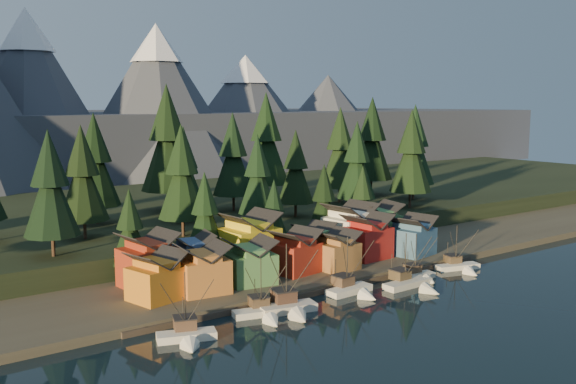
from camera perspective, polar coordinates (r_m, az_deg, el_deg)
ground at (r=109.47m, az=8.76°, el=-10.64°), size 500.00×500.00×0.00m
shore_strip at (r=139.29m, az=-2.93°, el=-6.16°), size 400.00×50.00×1.50m
hillside at (r=181.90m, az=-11.56°, el=-2.23°), size 420.00×100.00×6.00m
dock at (r=121.01m, az=3.21°, el=-8.48°), size 80.00×4.00×1.00m
mountain_ridge at (r=295.31m, az=-22.48°, el=5.70°), size 560.00×190.00×90.00m
boat_0 at (r=96.69m, az=-8.95°, el=-11.79°), size 9.42×9.98×11.27m
boat_1 at (r=105.99m, az=-2.09°, el=-10.10°), size 10.41×10.92×10.51m
boat_2 at (r=107.41m, az=0.23°, el=-9.46°), size 10.35×11.03×12.82m
boat_3 at (r=118.32m, az=5.83°, el=-8.00°), size 9.71×10.47×11.66m
boat_4 at (r=123.90m, az=11.03°, el=-7.48°), size 11.03×11.98×11.43m
boat_5 at (r=130.18m, az=11.63°, el=-6.77°), size 7.94×8.46×9.95m
boat_6 at (r=138.89m, az=15.10°, el=-6.01°), size 10.18×10.63×10.26m
house_front_0 at (r=111.69m, az=-11.60°, el=-7.19°), size 9.90×9.56×8.30m
house_front_1 at (r=114.35m, az=-7.60°, el=-6.65°), size 9.22×8.93×8.61m
house_front_2 at (r=119.50m, az=-3.45°, el=-6.04°), size 9.58×9.64×8.25m
house_front_3 at (r=126.38m, az=0.64°, el=-5.19°), size 9.58×9.25×8.51m
house_front_4 at (r=129.57m, az=4.25°, el=-5.07°), size 7.85×8.43×7.71m
house_front_5 at (r=138.84m, az=7.03°, el=-3.83°), size 9.54×8.77×9.50m
house_front_6 at (r=143.59m, az=10.99°, el=-3.72°), size 9.87×9.49×8.54m
house_back_0 at (r=119.58m, az=-12.32°, el=-5.78°), size 10.03×9.71×9.92m
house_back_1 at (r=123.61m, az=-8.51°, el=-5.57°), size 8.94×9.01×8.56m
house_back_2 at (r=131.23m, az=-3.48°, el=-4.10°), size 11.20×10.42×11.11m
house_back_3 at (r=136.83m, az=2.32°, el=-4.34°), size 8.99×8.37×7.75m
house_back_4 at (r=144.91m, az=5.53°, el=-3.03°), size 10.74×10.38×10.80m
house_back_5 at (r=150.95m, az=8.00°, el=-2.77°), size 10.70×10.79×10.12m
tree_hill_2 at (r=126.86m, az=-20.38°, el=0.38°), size 10.28×10.28×23.94m
tree_hill_3 at (r=141.11m, az=-17.80°, el=1.30°), size 10.42×10.42×24.27m
tree_hill_4 at (r=157.67m, az=-16.77°, el=2.45°), size 11.36×11.36×26.47m
tree_hill_5 at (r=138.67m, az=-9.41°, el=1.47°), size 10.45×10.45×24.34m
tree_hill_6 at (r=155.63m, az=-9.25°, el=1.96°), size 9.99×9.99×23.27m
tree_hill_7 at (r=146.02m, az=-2.72°, el=1.33°), size 9.32×9.32×21.72m
tree_hill_8 at (r=170.24m, az=-4.90°, el=3.10°), size 11.25×11.25×26.21m
tree_hill_9 at (r=160.81m, az=0.69°, el=2.02°), size 9.47×9.47×22.05m
tree_hill_10 at (r=185.33m, az=-1.95°, el=4.46°), size 13.62×13.62×31.73m
tree_hill_11 at (r=166.96m, az=6.13°, el=2.58°), size 10.32×10.32×24.05m
tree_hill_12 at (r=184.04m, az=4.65°, el=3.68°), size 11.80×11.80×27.49m
tree_hill_13 at (r=177.97m, az=10.89°, el=3.32°), size 11.55×11.55×26.92m
tree_hill_14 at (r=200.40m, az=7.46°, el=4.46°), size 13.07×13.07×30.45m
tree_hill_15 at (r=172.15m, az=-10.66°, el=4.40°), size 14.44×14.44×33.65m
tree_hill_17 at (r=193.47m, az=11.17°, el=3.89°), size 12.12×12.12×28.24m
tree_shore_0 at (r=124.43m, az=-13.86°, el=-3.28°), size 7.44×7.44×17.33m
tree_shore_1 at (r=130.91m, az=-7.38°, el=-2.03°), size 8.37×8.37×19.49m
tree_shore_2 at (r=139.94m, az=-1.25°, el=-1.94°), size 7.20×7.20×16.78m
tree_shore_3 at (r=148.02m, az=3.21°, el=-0.85°), size 8.29×8.29×19.32m
tree_shore_4 at (r=155.88m, az=6.64°, el=-0.68°), size 7.80×7.80×18.17m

